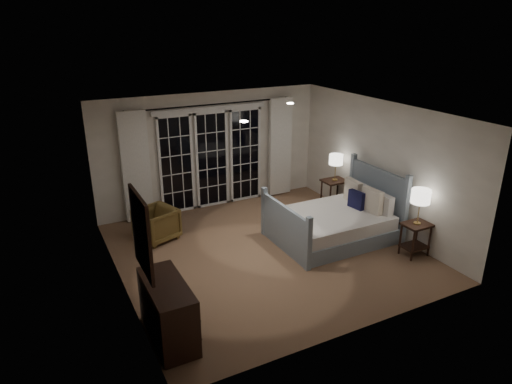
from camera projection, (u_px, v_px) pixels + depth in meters
name	position (u px, v px, depth m)	size (l,w,h in m)	color
floor	(266.00, 251.00, 8.17)	(5.00, 5.00, 0.00)	brown
ceiling	(267.00, 113.00, 7.28)	(5.00, 5.00, 0.00)	silver
wall_left	(116.00, 213.00, 6.65)	(0.02, 5.00, 2.50)	white
wall_right	(380.00, 166.00, 8.79)	(0.02, 5.00, 2.50)	white
wall_back	(211.00, 150.00, 9.80)	(5.00, 0.02, 2.50)	white
wall_front	(362.00, 248.00, 5.64)	(5.00, 0.02, 2.50)	white
french_doors	(212.00, 158.00, 9.82)	(2.50, 0.04, 2.20)	black
curtain_rod	(211.00, 105.00, 9.36)	(0.03, 0.03, 3.50)	black
curtain_left	(136.00, 167.00, 9.03)	(0.55, 0.10, 2.25)	white
curtain_right	(280.00, 147.00, 10.44)	(0.55, 0.10, 2.25)	white
downlight_a	(290.00, 103.00, 8.12)	(0.12, 0.12, 0.01)	white
downlight_b	(244.00, 121.00, 6.69)	(0.12, 0.12, 0.01)	white
bed	(335.00, 222.00, 8.57)	(2.13, 1.52, 1.24)	gray
nightstand_left	(416.00, 235.00, 7.92)	(0.46, 0.37, 0.60)	black
nightstand_right	(334.00, 190.00, 9.86)	(0.51, 0.41, 0.66)	black
lamp_left	(421.00, 197.00, 7.66)	(0.32, 0.32, 0.62)	#AA8844
lamp_right	(336.00, 160.00, 9.62)	(0.29, 0.29, 0.57)	#AA8844
armchair	(156.00, 224.00, 8.51)	(0.67, 0.69, 0.63)	brown
dresser	(168.00, 311.00, 5.83)	(0.48, 1.14, 0.81)	black
mirror	(142.00, 234.00, 5.32)	(0.05, 0.85, 1.00)	black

